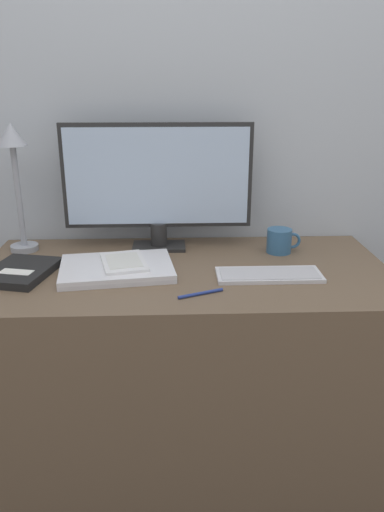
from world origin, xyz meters
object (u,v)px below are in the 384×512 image
Objects in this scene: ereader at (124,262)px; coffee_mug at (280,241)px; keyboard at (269,275)px; pen at (201,293)px; monitor at (158,182)px; desk_lamp at (15,164)px; laptop at (117,268)px; notebook at (20,272)px.

coffee_mug is at bearing 17.05° from ereader.
keyboard is 2.45× the size of pen.
coffee_mug reaches higher than ereader.
keyboard is at bearing -109.10° from coffee_mug.
coffee_mug is (0.41, -0.06, -0.19)m from monitor.
keyboard is at bearing -40.50° from monitor.
keyboard is 0.90m from desk_lamp.
laptop is (-0.12, -0.23, -0.22)m from monitor.
ereader is (-0.10, -0.22, -0.20)m from monitor.
pen is (-0.29, -0.35, -0.04)m from coffee_mug.
monitor is 0.49m from pen.
notebook is at bearing -167.75° from coffee_mug.
coffee_mug is at bearing -3.64° from desk_lamp.
laptop is 0.86× the size of desk_lamp.
ereader is 1.65× the size of pen.
notebook is at bearing -149.49° from monitor.
ereader reaches higher than pen.
desk_lamp is 0.37m from notebook.
keyboard reaches higher than pen.
coffee_mug is (0.54, 0.17, 0.03)m from laptop.
desk_lamp is 3.70× the size of coffee_mug.
coffee_mug is at bearing 17.26° from laptop.
pen is (0.12, -0.41, -0.23)m from monitor.
notebook reaches higher than pen.
keyboard is 0.46m from laptop.
keyboard is 2.71× the size of coffee_mug.
keyboard is 0.25m from pen.
desk_lamp is at bearing 146.80° from laptop.
ereader is 0.54m from coffee_mug.
keyboard is 0.73× the size of desk_lamp.
pen is at bearing -34.41° from desk_lamp.
keyboard is 0.24m from coffee_mug.
desk_lamp reaches higher than pen.
coffee_mug is at bearing 50.16° from pen.
laptop and notebook have the same top height.
laptop is at bearing 143.99° from pen.
desk_lamp is at bearing 102.19° from notebook.
monitor is 0.53m from notebook.
laptop is at bearing -33.20° from desk_lamp.
ereader is 0.50m from desk_lamp.
monitor is 2.03× the size of keyboard.
desk_lamp is at bearing 145.59° from pen.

